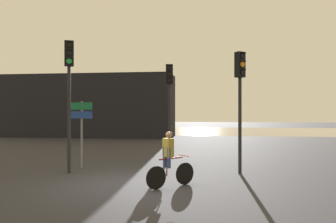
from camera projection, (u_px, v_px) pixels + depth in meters
ground_plane at (130, 185)px, 9.83m from camera, size 120.00×120.00×0.00m
water_strip at (190, 131)px, 37.76m from camera, size 80.00×16.00×0.01m
distant_building at (88, 106)px, 28.93m from camera, size 15.07×4.00×5.39m
traffic_light_near_left at (69, 82)px, 11.70m from camera, size 0.39×0.41×4.73m
traffic_light_center at (169, 93)px, 15.05m from camera, size 0.36×0.37×4.37m
traffic_light_near_right at (240, 89)px, 11.60m from camera, size 0.41×0.42×4.31m
direction_sign_post at (81, 122)px, 12.66m from camera, size 1.05×0.38×2.60m
cyclist at (169, 159)px, 9.48m from camera, size 1.25×1.22×1.62m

